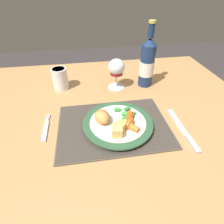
{
  "coord_description": "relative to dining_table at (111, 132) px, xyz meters",
  "views": [
    {
      "loc": [
        -0.07,
        -0.5,
        1.16
      ],
      "look_at": [
        0.0,
        -0.03,
        0.78
      ],
      "focal_mm": 28.0,
      "sensor_mm": 36.0,
      "label": 1
    }
  ],
  "objects": [
    {
      "name": "breaded_croquettes",
      "position": [
        -0.04,
        -0.06,
        0.13
      ],
      "size": [
        0.07,
        0.08,
        0.04
      ],
      "color": "tan",
      "rests_on": "dinner_plate"
    },
    {
      "name": "drinking_cup",
      "position": [
        -0.19,
        0.23,
        0.14
      ],
      "size": [
        0.07,
        0.07,
        0.1
      ],
      "color": "white",
      "rests_on": "dining_table"
    },
    {
      "name": "wine_glass",
      "position": [
        0.06,
        0.2,
        0.18
      ],
      "size": [
        0.08,
        0.08,
        0.14
      ],
      "color": "silver",
      "rests_on": "dining_table"
    },
    {
      "name": "placemat",
      "position": [
        0.0,
        -0.06,
        0.09
      ],
      "size": [
        0.38,
        0.27,
        0.01
      ],
      "color": "brown",
      "rests_on": "dining_table"
    },
    {
      "name": "dinner_plate",
      "position": [
        0.01,
        -0.07,
        0.1
      ],
      "size": [
        0.24,
        0.24,
        0.02
      ],
      "color": "white",
      "rests_on": "placemat"
    },
    {
      "name": "glazed_carrots",
      "position": [
        0.05,
        -0.09,
        0.12
      ],
      "size": [
        0.05,
        0.09,
        0.02
      ],
      "color": "#CC5119",
      "rests_on": "dinner_plate"
    },
    {
      "name": "green_beans_pile",
      "position": [
        0.05,
        -0.05,
        0.12
      ],
      "size": [
        0.07,
        0.09,
        0.01
      ],
      "color": "#338438",
      "rests_on": "dinner_plate"
    },
    {
      "name": "dining_table",
      "position": [
        0.0,
        0.0,
        0.0
      ],
      "size": [
        1.18,
        1.03,
        0.74
      ],
      "color": "#AD7F4C",
      "rests_on": "ground"
    },
    {
      "name": "bottle",
      "position": [
        0.19,
        0.21,
        0.19
      ],
      "size": [
        0.06,
        0.06,
        0.28
      ],
      "color": "navy",
      "rests_on": "dining_table"
    },
    {
      "name": "ground_plane",
      "position": [
        0.0,
        0.0,
        -0.65
      ],
      "size": [
        6.0,
        6.0,
        0.0
      ],
      "primitive_type": "plane",
      "color": "#383333"
    },
    {
      "name": "table_knife",
      "position": [
        0.23,
        -0.13,
        0.09
      ],
      "size": [
        0.02,
        0.21,
        0.01
      ],
      "color": "silver",
      "rests_on": "dining_table"
    },
    {
      "name": "roast_potatoes",
      "position": [
        0.01,
        -0.11,
        0.13
      ],
      "size": [
        0.06,
        0.06,
        0.03
      ],
      "color": "#DBB256",
      "rests_on": "dinner_plate"
    },
    {
      "name": "fork",
      "position": [
        -0.23,
        -0.04,
        0.09
      ],
      "size": [
        0.02,
        0.14,
        0.01
      ],
      "color": "silver",
      "rests_on": "dining_table"
    }
  ]
}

